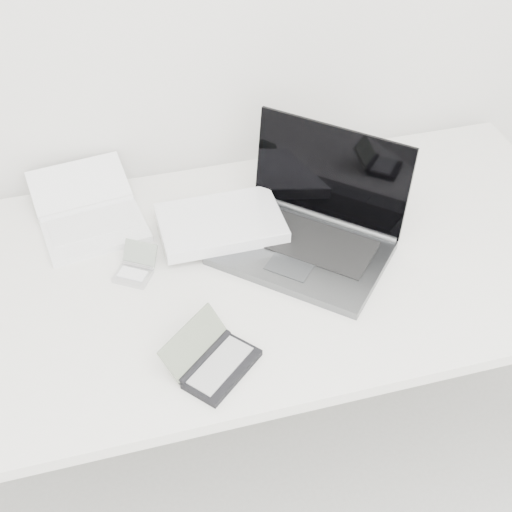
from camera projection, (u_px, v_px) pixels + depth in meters
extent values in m
cube|color=white|center=(264.00, 266.00, 1.65)|extent=(1.60, 0.80, 0.03)
cylinder|color=silver|center=(458.00, 234.00, 2.29)|extent=(0.04, 0.04, 0.70)
cube|color=#56595B|center=(301.00, 253.00, 1.65)|extent=(0.45, 0.45, 0.02)
cube|color=black|center=(308.00, 240.00, 1.66)|extent=(0.32, 0.31, 0.00)
cube|color=black|center=(331.00, 174.00, 1.66)|extent=(0.31, 0.29, 0.24)
cylinder|color=#56595B|center=(324.00, 218.00, 1.73)|extent=(0.29, 0.27, 0.02)
cube|color=#3D3F42|center=(289.00, 267.00, 1.60)|extent=(0.12, 0.11, 0.00)
cube|color=white|center=(221.00, 223.00, 1.69)|extent=(0.29, 0.19, 0.03)
cube|color=white|center=(221.00, 218.00, 1.68)|extent=(0.28, 0.19, 0.00)
cube|color=white|center=(96.00, 231.00, 1.71)|extent=(0.26, 0.19, 0.02)
cube|color=silver|center=(93.00, 224.00, 1.71)|extent=(0.22, 0.12, 0.00)
cube|color=white|center=(79.00, 185.00, 1.79)|extent=(0.25, 0.17, 0.05)
cylinder|color=white|center=(87.00, 209.00, 1.76)|extent=(0.23, 0.05, 0.02)
cube|color=silver|center=(133.00, 276.00, 1.60)|extent=(0.10, 0.09, 0.01)
cube|color=silver|center=(133.00, 274.00, 1.59)|extent=(0.07, 0.06, 0.00)
cube|color=#96A497|center=(140.00, 253.00, 1.61)|extent=(0.08, 0.07, 0.05)
cylinder|color=silver|center=(138.00, 266.00, 1.62)|extent=(0.07, 0.05, 0.01)
cube|color=black|center=(222.00, 369.00, 1.40)|extent=(0.18, 0.17, 0.01)
cube|color=gray|center=(220.00, 365.00, 1.40)|extent=(0.15, 0.14, 0.00)
cube|color=slate|center=(194.00, 342.00, 1.41)|extent=(0.15, 0.14, 0.06)
cylinder|color=black|center=(205.00, 357.00, 1.42)|extent=(0.13, 0.11, 0.02)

